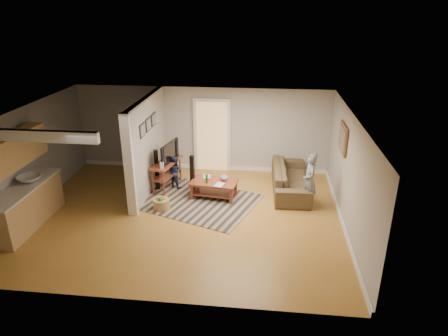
{
  "coord_description": "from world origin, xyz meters",
  "views": [
    {
      "loc": [
        1.9,
        -8.26,
        4.69
      ],
      "look_at": [
        0.94,
        0.42,
        1.1
      ],
      "focal_mm": 32.0,
      "sensor_mm": 36.0,
      "label": 1
    }
  ],
  "objects_px": {
    "toy_basket": "(161,203)",
    "speaker_right": "(157,170)",
    "tv_console": "(167,164)",
    "speaker_left": "(192,175)",
    "sofa": "(290,190)",
    "coffee_table": "(215,185)",
    "toddler": "(176,187)",
    "child": "(307,205)"
  },
  "relations": [
    {
      "from": "toy_basket",
      "to": "speaker_right",
      "type": "bearing_deg",
      "value": 109.38
    },
    {
      "from": "tv_console",
      "to": "speaker_left",
      "type": "distance_m",
      "value": 0.82
    },
    {
      "from": "sofa",
      "to": "tv_console",
      "type": "bearing_deg",
      "value": 91.87
    },
    {
      "from": "coffee_table",
      "to": "speaker_right",
      "type": "relative_size",
      "value": 1.11
    },
    {
      "from": "speaker_left",
      "to": "speaker_right",
      "type": "height_order",
      "value": "speaker_right"
    },
    {
      "from": "speaker_left",
      "to": "toddler",
      "type": "bearing_deg",
      "value": 154.28
    },
    {
      "from": "coffee_table",
      "to": "tv_console",
      "type": "relative_size",
      "value": 0.98
    },
    {
      "from": "tv_console",
      "to": "child",
      "type": "xyz_separation_m",
      "value": [
        3.74,
        -0.64,
        -0.69
      ]
    },
    {
      "from": "speaker_left",
      "to": "speaker_right",
      "type": "distance_m",
      "value": 1.03
    },
    {
      "from": "toy_basket",
      "to": "speaker_left",
      "type": "bearing_deg",
      "value": 56.69
    },
    {
      "from": "sofa",
      "to": "coffee_table",
      "type": "height_order",
      "value": "coffee_table"
    },
    {
      "from": "sofa",
      "to": "speaker_left",
      "type": "relative_size",
      "value": 2.18
    },
    {
      "from": "coffee_table",
      "to": "speaker_left",
      "type": "distance_m",
      "value": 0.65
    },
    {
      "from": "toddler",
      "to": "toy_basket",
      "type": "bearing_deg",
      "value": 115.93
    },
    {
      "from": "speaker_right",
      "to": "sofa",
      "type": "bearing_deg",
      "value": -14.18
    },
    {
      "from": "coffee_table",
      "to": "speaker_right",
      "type": "bearing_deg",
      "value": 168.03
    },
    {
      "from": "child",
      "to": "toy_basket",
      "type": "bearing_deg",
      "value": -86.7
    },
    {
      "from": "speaker_left",
      "to": "speaker_right",
      "type": "xyz_separation_m",
      "value": [
        -1.01,
        0.2,
        0.02
      ]
    },
    {
      "from": "coffee_table",
      "to": "speaker_left",
      "type": "bearing_deg",
      "value": 166.65
    },
    {
      "from": "toy_basket",
      "to": "toddler",
      "type": "height_order",
      "value": "toddler"
    },
    {
      "from": "coffee_table",
      "to": "speaker_right",
      "type": "distance_m",
      "value": 1.67
    },
    {
      "from": "speaker_left",
      "to": "toddler",
      "type": "height_order",
      "value": "speaker_left"
    },
    {
      "from": "sofa",
      "to": "coffee_table",
      "type": "bearing_deg",
      "value": 106.34
    },
    {
      "from": "sofa",
      "to": "child",
      "type": "distance_m",
      "value": 0.95
    },
    {
      "from": "speaker_right",
      "to": "toy_basket",
      "type": "xyz_separation_m",
      "value": [
        0.4,
        -1.14,
        -0.41
      ]
    },
    {
      "from": "speaker_right",
      "to": "toddler",
      "type": "height_order",
      "value": "speaker_right"
    },
    {
      "from": "sofa",
      "to": "child",
      "type": "relative_size",
      "value": 1.71
    },
    {
      "from": "coffee_table",
      "to": "toddler",
      "type": "relative_size",
      "value": 1.39
    },
    {
      "from": "sofa",
      "to": "child",
      "type": "xyz_separation_m",
      "value": [
        0.4,
        -0.86,
        0.0
      ]
    },
    {
      "from": "tv_console",
      "to": "toddler",
      "type": "relative_size",
      "value": 1.42
    },
    {
      "from": "toy_basket",
      "to": "child",
      "type": "height_order",
      "value": "child"
    },
    {
      "from": "coffee_table",
      "to": "speaker_right",
      "type": "height_order",
      "value": "speaker_right"
    },
    {
      "from": "tv_console",
      "to": "sofa",
      "type": "bearing_deg",
      "value": 15.86
    },
    {
      "from": "sofa",
      "to": "toy_basket",
      "type": "xyz_separation_m",
      "value": [
        -3.2,
        -1.44,
        0.15
      ]
    },
    {
      "from": "tv_console",
      "to": "speaker_left",
      "type": "xyz_separation_m",
      "value": [
        0.75,
        -0.29,
        -0.15
      ]
    },
    {
      "from": "sofa",
      "to": "speaker_right",
      "type": "relative_size",
      "value": 2.09
    },
    {
      "from": "sofa",
      "to": "speaker_left",
      "type": "bearing_deg",
      "value": 99.27
    },
    {
      "from": "child",
      "to": "speaker_left",
      "type": "bearing_deg",
      "value": -102.64
    },
    {
      "from": "speaker_right",
      "to": "child",
      "type": "bearing_deg",
      "value": -26.89
    },
    {
      "from": "tv_console",
      "to": "toy_basket",
      "type": "relative_size",
      "value": 3.17
    },
    {
      "from": "tv_console",
      "to": "speaker_right",
      "type": "distance_m",
      "value": 0.31
    },
    {
      "from": "sofa",
      "to": "speaker_left",
      "type": "xyz_separation_m",
      "value": [
        -2.59,
        -0.51,
        0.54
      ]
    }
  ]
}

